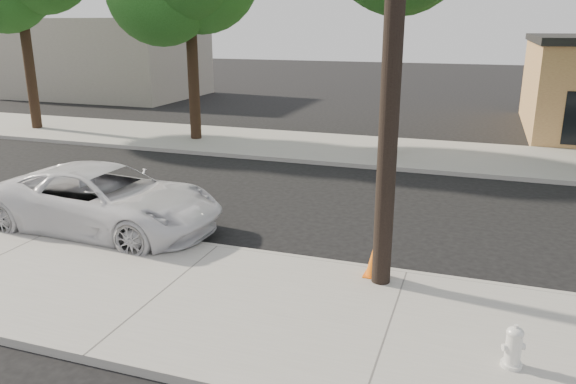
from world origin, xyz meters
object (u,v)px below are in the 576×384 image
object	(u,v)px
fire_hydrant	(513,348)
traffic_cone	(375,258)
police_cruiser	(105,200)
utility_pole	(394,24)

from	to	relation	value
fire_hydrant	traffic_cone	distance (m)	3.27
police_cruiser	traffic_cone	xyz separation A→B (m)	(6.47, -0.70, -0.27)
fire_hydrant	traffic_cone	xyz separation A→B (m)	(-2.35, 2.27, 0.06)
police_cruiser	traffic_cone	bearing A→B (deg)	-93.99
utility_pole	fire_hydrant	xyz separation A→B (m)	(2.19, -2.07, -4.26)
traffic_cone	utility_pole	bearing A→B (deg)	-50.93
police_cruiser	fire_hydrant	world-z (taller)	police_cruiser
utility_pole	police_cruiser	bearing A→B (deg)	172.27
fire_hydrant	traffic_cone	world-z (taller)	traffic_cone
police_cruiser	traffic_cone	distance (m)	6.51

